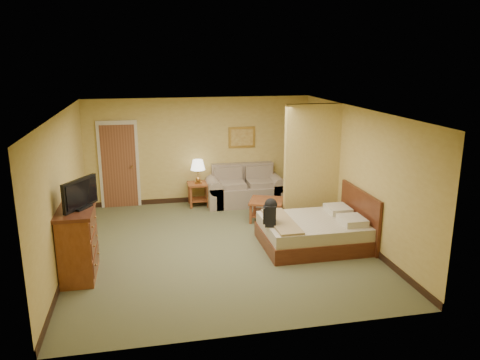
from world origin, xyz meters
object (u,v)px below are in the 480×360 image
object	(u,v)px
loveseat	(245,191)
bed	(316,231)
coffee_table	(266,206)
dresser	(78,243)

from	to	relation	value
loveseat	bed	world-z (taller)	bed
loveseat	coffee_table	size ratio (longest dim) A/B	2.04
coffee_table	loveseat	bearing A→B (deg)	99.19
loveseat	bed	size ratio (longest dim) A/B	0.97
coffee_table	bed	xyz separation A→B (m)	(0.56, -1.60, -0.04)
coffee_table	bed	world-z (taller)	bed
loveseat	dresser	world-z (taller)	dresser
loveseat	bed	bearing A→B (deg)	-75.08
dresser	bed	world-z (taller)	dresser
bed	dresser	bearing A→B (deg)	-173.88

